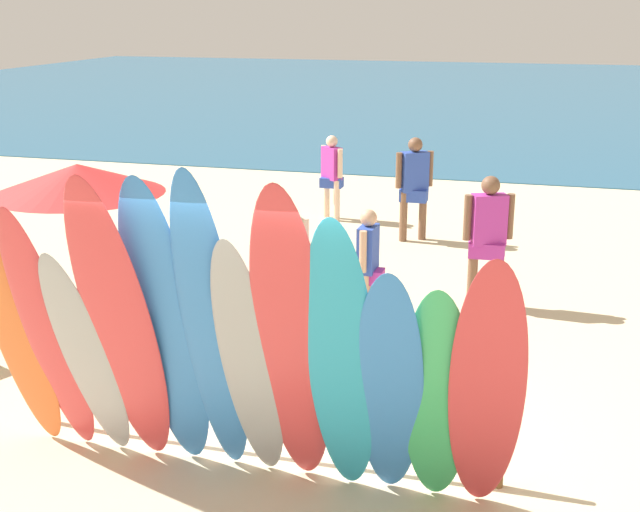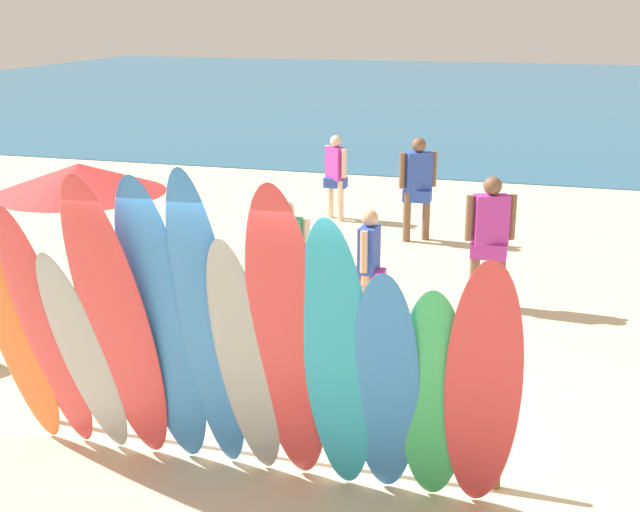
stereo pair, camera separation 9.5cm
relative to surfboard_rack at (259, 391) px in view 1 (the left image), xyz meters
name	(u,v)px [view 1 (the left image)]	position (x,y,z in m)	size (l,w,h in m)	color
ground	(453,168)	(0.00, 14.00, -0.59)	(60.00, 60.00, 0.00)	beige
ocean_water	(504,93)	(0.00, 32.51, -0.58)	(60.00, 40.00, 0.02)	#235B7F
surfboard_rack	(259,391)	(0.00, 0.00, 0.00)	(4.28, 0.07, 0.72)	brown
surfboard_orange_0	(16,333)	(-1.95, -0.58, 0.56)	(0.51, 0.06, 2.38)	orange
surfboard_red_1	(49,335)	(-1.59, -0.64, 0.60)	(0.47, 0.06, 2.50)	#D13D42
surfboard_grey_2	(87,358)	(-1.26, -0.64, 0.43)	(0.48, 0.06, 2.17)	#999EA3
surfboard_red_3	(122,331)	(-0.86, -0.76, 0.77)	(0.57, 0.08, 2.88)	#D13D42
surfboard_blue_4	(167,331)	(-0.52, -0.64, 0.75)	(0.57, 0.06, 2.80)	#337AD1
surfboard_blue_5	(212,332)	(-0.13, -0.66, 0.79)	(0.47, 0.08, 2.90)	#337AD1
surfboard_grey_6	(249,364)	(0.15, -0.62, 0.54)	(0.47, 0.07, 2.38)	#999EA3
surfboard_red_7	(292,346)	(0.53, -0.69, 0.77)	(0.57, 0.08, 2.86)	#D13D42
surfboard_teal_8	(342,364)	(0.90, -0.66, 0.65)	(0.54, 0.07, 2.59)	#289EC6
surfboard_blue_9	(389,389)	(1.25, -0.58, 0.45)	(0.52, 0.06, 2.19)	#337AD1
surfboard_green_10	(436,399)	(1.60, -0.50, 0.38)	(0.53, 0.06, 2.00)	#38B266
surfboard_red_11	(487,391)	(1.97, -0.56, 0.52)	(0.56, 0.06, 2.32)	#D13D42
beachgoer_midbeach	(332,171)	(-1.55, 8.36, 0.30)	(0.48, 0.40, 1.55)	beige
beachgoer_by_water	(285,254)	(-0.75, 3.10, 0.30)	(0.58, 0.27, 1.56)	beige
beachgoer_photographing	(368,260)	(0.26, 3.21, 0.26)	(0.39, 0.56, 1.49)	tan
beachgoer_near_rack	(488,233)	(1.58, 4.36, 0.41)	(0.62, 0.37, 1.74)	brown
beachgoer_strolling	(414,182)	(0.13, 7.32, 0.40)	(0.57, 0.42, 1.73)	brown
beach_chair_blue	(114,278)	(-3.03, 2.96, -0.17)	(0.72, 0.86, 0.80)	#B7B7BC
beach_umbrella	(78,179)	(-2.68, 1.75, 1.39)	(1.88, 1.88, 2.15)	silver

